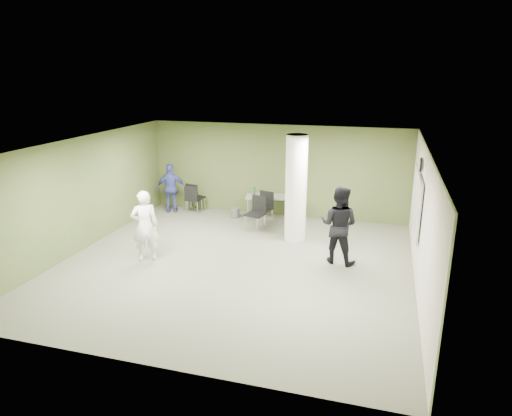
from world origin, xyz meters
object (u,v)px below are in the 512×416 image
(folding_table, at_px, (271,197))
(man_black, at_px, (339,225))
(woman_white, at_px, (145,226))
(man_blue, at_px, (171,188))
(chair_back_left, at_px, (193,197))

(folding_table, relative_size, man_black, 0.87)
(folding_table, xyz_separation_m, woman_white, (-2.04, -3.90, 0.19))
(folding_table, height_order, woman_white, woman_white)
(man_black, height_order, man_blue, man_black)
(woman_white, bearing_deg, folding_table, -150.67)
(man_black, xyz_separation_m, man_blue, (-5.48, 2.50, -0.13))
(chair_back_left, xyz_separation_m, woman_white, (0.45, -3.76, 0.33))
(chair_back_left, bearing_deg, folding_table, -176.63)
(folding_table, height_order, man_black, man_black)
(man_blue, bearing_deg, chair_back_left, 169.69)
(folding_table, bearing_deg, chair_back_left, 171.35)
(man_blue, bearing_deg, woman_white, 87.97)
(chair_back_left, distance_m, man_blue, 0.73)
(woman_white, bearing_deg, chair_back_left, -116.30)
(chair_back_left, xyz_separation_m, man_black, (4.81, -2.60, 0.39))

